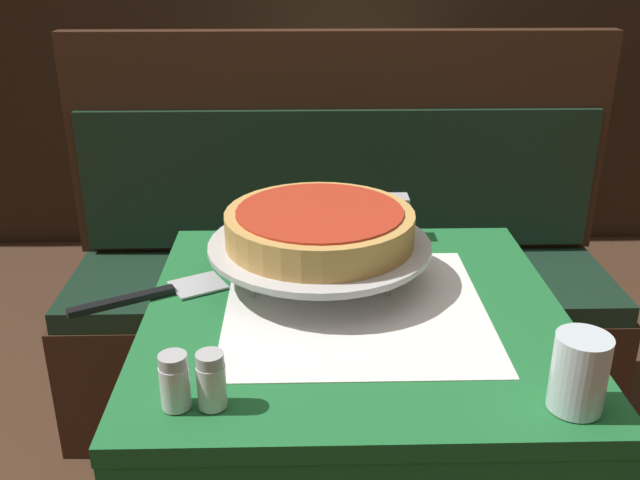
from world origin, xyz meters
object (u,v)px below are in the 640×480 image
at_px(dining_table_front, 354,359).
at_px(booth_bench, 340,307).
at_px(dining_table_rear, 352,135).
at_px(pizza_pan_stand, 320,247).
at_px(deep_dish_pizza, 320,226).
at_px(water_glass_near, 579,373).
at_px(pizza_server, 153,294).
at_px(salt_shaker, 175,381).
at_px(napkin_holder, 384,217).
at_px(condiment_caddy, 347,90).
at_px(pepper_shaker, 211,380).

distance_m(dining_table_front, booth_bench, 0.88).
bearing_deg(dining_table_rear, pizza_pan_stand, -96.18).
xyz_separation_m(dining_table_rear, deep_dish_pizza, (-0.17, -1.54, 0.24)).
bearing_deg(water_glass_near, deep_dish_pizza, 130.01).
relative_size(dining_table_rear, pizza_pan_stand, 1.86).
relative_size(pizza_server, salt_shaker, 3.31).
distance_m(booth_bench, salt_shaker, 1.22).
relative_size(water_glass_near, napkin_holder, 1.09).
xyz_separation_m(pizza_pan_stand, napkin_holder, (0.14, 0.20, -0.02)).
bearing_deg(condiment_caddy, booth_bench, -94.40).
bearing_deg(water_glass_near, dining_table_rear, 95.01).
distance_m(deep_dish_pizza, pepper_shaker, 0.42).
xyz_separation_m(booth_bench, salt_shaker, (-0.28, -1.08, 0.48)).
bearing_deg(water_glass_near, pizza_server, 152.05).
relative_size(dining_table_front, salt_shaker, 9.51).
distance_m(water_glass_near, condiment_caddy, 2.04).
distance_m(booth_bench, condiment_caddy, 1.05).
height_order(pizza_pan_stand, salt_shaker, salt_shaker).
bearing_deg(napkin_holder, salt_shaker, -120.36).
distance_m(pizza_pan_stand, pepper_shaker, 0.42).
relative_size(napkin_holder, condiment_caddy, 0.66).
xyz_separation_m(deep_dish_pizza, pepper_shaker, (-0.16, -0.39, -0.07)).
relative_size(pizza_server, pepper_shaker, 3.26).
relative_size(deep_dish_pizza, napkin_holder, 3.44).
bearing_deg(dining_table_front, water_glass_near, -46.12).
height_order(dining_table_rear, water_glass_near, water_glass_near).
relative_size(dining_table_front, deep_dish_pizza, 2.24).
bearing_deg(dining_table_rear, deep_dish_pizza, -96.18).
bearing_deg(pepper_shaker, condiment_caddy, 81.44).
distance_m(dining_table_rear, booth_bench, 0.90).
relative_size(dining_table_front, napkin_holder, 7.69).
bearing_deg(condiment_caddy, napkin_holder, -90.32).
bearing_deg(deep_dish_pizza, napkin_holder, 55.22).
height_order(dining_table_rear, pizza_server, pizza_server).
xyz_separation_m(dining_table_rear, salt_shaker, (-0.37, -1.93, 0.17)).
bearing_deg(dining_table_rear, dining_table_front, -93.74).
height_order(dining_table_rear, pepper_shaker, pepper_shaker).
xyz_separation_m(dining_table_front, deep_dish_pizza, (-0.06, 0.11, 0.21)).
bearing_deg(napkin_holder, condiment_caddy, 89.68).
xyz_separation_m(napkin_holder, condiment_caddy, (0.01, 1.43, -0.02)).
height_order(deep_dish_pizza, condiment_caddy, condiment_caddy).
xyz_separation_m(booth_bench, water_glass_near, (0.26, -1.10, 0.49)).
height_order(dining_table_front, salt_shaker, salt_shaker).
bearing_deg(deep_dish_pizza, booth_bench, 83.71).
height_order(booth_bench, water_glass_near, booth_bench).
relative_size(pizza_pan_stand, pizza_server, 1.52).
xyz_separation_m(dining_table_rear, condiment_caddy, (-0.02, 0.09, 0.16)).
distance_m(salt_shaker, napkin_holder, 0.68).
bearing_deg(salt_shaker, deep_dish_pizza, 62.13).
bearing_deg(dining_table_front, condiment_caddy, 87.04).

